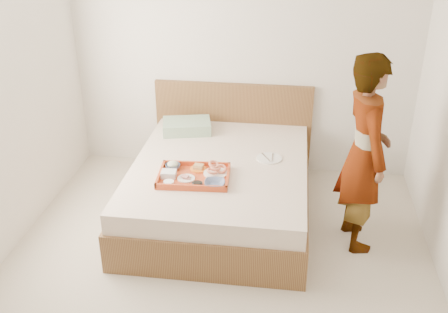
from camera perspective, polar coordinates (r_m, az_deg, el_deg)
ground at (r=4.21m, az=-1.22°, el=-13.50°), size 3.50×4.00×0.01m
wall_back at (r=5.39m, az=2.03°, el=11.44°), size 3.50×0.01×2.60m
bed at (r=4.88m, az=-0.42°, el=-3.48°), size 1.65×2.00×0.53m
headboard at (r=5.65m, az=0.98°, el=3.29°), size 1.65×0.06×0.95m
pillow at (r=5.37m, az=-4.04°, el=3.27°), size 0.54×0.42×0.11m
tray at (r=4.50m, az=-3.27°, el=-2.07°), size 0.62×0.47×0.05m
prawn_plate at (r=4.54m, az=-0.91°, el=-1.81°), size 0.22×0.22×0.01m
navy_bowl_big at (r=4.36m, az=-1.01°, el=-2.91°), size 0.18×0.18×0.04m
sauce_dish at (r=4.35m, az=-2.89°, el=-3.03°), size 0.09×0.09×0.03m
meat_plate at (r=4.47m, az=-4.10°, el=-2.37°), size 0.16×0.16×0.01m
bread_plate at (r=4.62m, az=-2.79°, el=-1.33°), size 0.15×0.15×0.01m
salad_bowl at (r=4.64m, az=-5.53°, el=-1.07°), size 0.14×0.14×0.04m
plastic_tub at (r=4.51m, az=-5.98°, el=-1.89°), size 0.13×0.11×0.05m
cheese_round at (r=4.40m, az=-5.97°, el=-2.85°), size 0.09×0.09×0.03m
dinner_plate at (r=4.84m, az=4.89°, el=-0.20°), size 0.27×0.27×0.01m
person at (r=4.39m, az=14.89°, el=0.29°), size 0.52×0.68×1.67m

